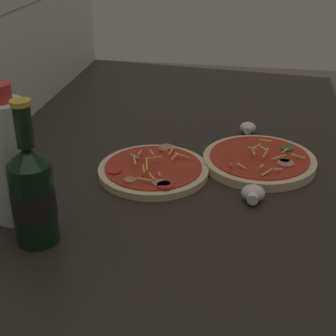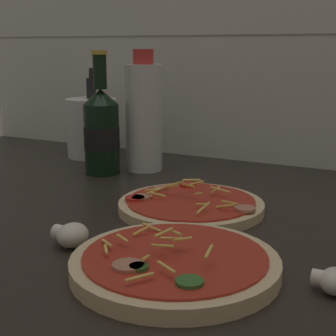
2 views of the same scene
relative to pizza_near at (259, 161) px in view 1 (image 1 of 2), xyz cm
name	(u,v)px [view 1 (image 1 of 2)]	position (x,y,z in cm)	size (l,w,h in cm)	color
counter_slab	(188,175)	(-4.98, 14.49, -2.31)	(160.00, 90.00, 2.50)	#28231E
pizza_near	(259,161)	(0.00, 0.00, 0.00)	(23.92, 23.92, 5.15)	beige
pizza_far	(153,170)	(-7.89, 21.42, -0.16)	(22.76, 22.76, 5.07)	beige
beer_bottle	(33,193)	(-34.06, 35.55, 7.78)	(7.11, 7.11, 24.37)	black
oil_bottle	(9,160)	(-28.03, 42.06, 10.25)	(7.52, 7.52, 24.58)	silver
mushroom_left	(253,194)	(-15.30, 0.94, 0.52)	(4.71, 4.49, 3.14)	white
mushroom_right	(248,128)	(16.95, 3.07, 0.32)	(4.13, 3.93, 2.75)	white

